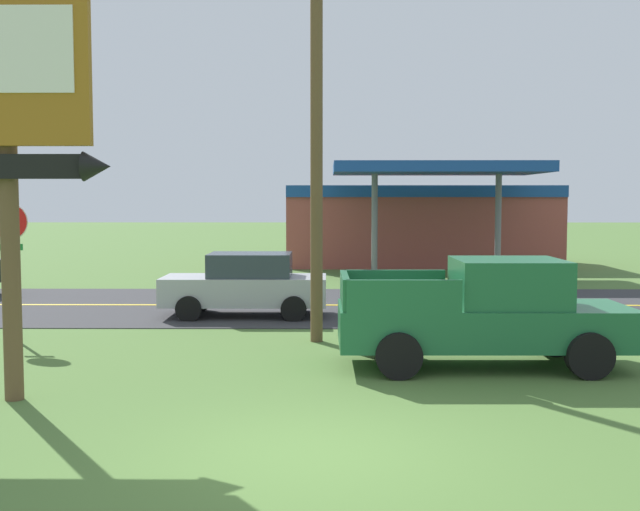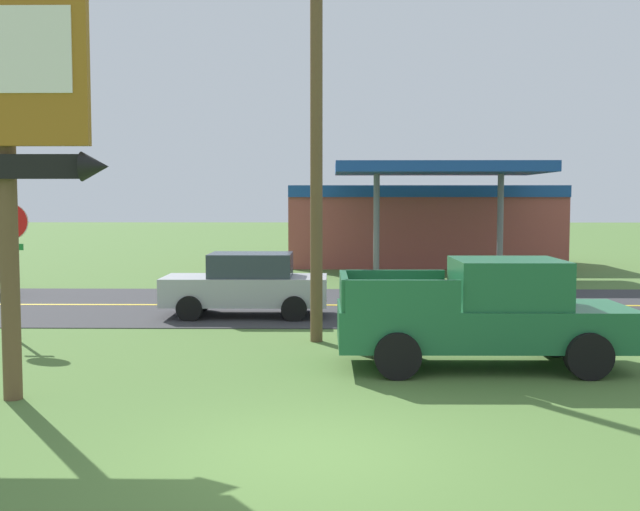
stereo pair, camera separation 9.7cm
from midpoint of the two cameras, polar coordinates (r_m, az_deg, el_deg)
The scene contains 9 objects.
ground_plane at distance 9.68m, azimuth -0.73°, elevation -14.21°, with size 180.00×180.00×0.00m, color #4C7033.
road_asphalt at distance 22.40m, azimuth -0.01°, elevation -3.64°, with size 140.00×8.00×0.02m, color #333335.
road_centre_line at distance 22.39m, azimuth -0.01°, elevation -3.61°, with size 126.00×0.20×0.01m, color gold.
motel_sign at distance 12.58m, azimuth -21.91°, elevation 9.44°, with size 2.90×0.54×6.34m.
stop_sign at distance 18.29m, azimuth -21.67°, elevation 0.66°, with size 0.80×0.08×2.95m.
utility_pole at distance 16.75m, azimuth -0.42°, elevation 11.09°, with size 1.97×0.26×9.51m.
gas_station at distance 36.51m, azimuth 7.12°, elevation 2.40°, with size 12.00×11.50×4.40m.
pickup_green_parked_on_lawn at distance 14.56m, azimuth 11.76°, elevation -4.17°, with size 5.21×2.27×1.96m.
car_silver_mid_lane at distance 20.42m, azimuth -5.50°, elevation -2.10°, with size 4.20×2.00×1.64m.
Camera 1 is at (0.15, -9.19, 3.05)m, focal length 44.21 mm.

